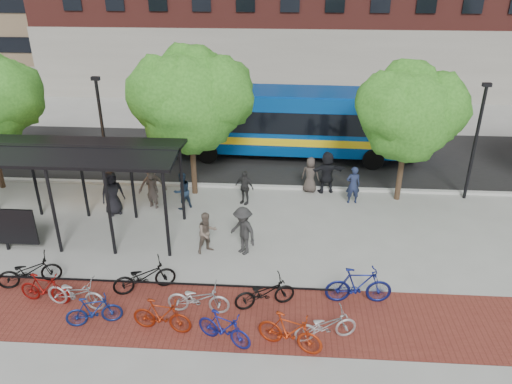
# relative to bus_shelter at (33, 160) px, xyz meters

# --- Properties ---
(ground) EXTENTS (160.00, 160.00, 0.00)m
(ground) POSITION_rel_bus_shelter_xyz_m (8.13, 0.48, -3.00)
(ground) COLOR #9E9E99
(ground) RESTS_ON ground
(asphalt_street) EXTENTS (160.00, 8.00, 0.01)m
(asphalt_street) POSITION_rel_bus_shelter_xyz_m (8.13, 8.48, -2.99)
(asphalt_street) COLOR black
(asphalt_street) RESTS_ON ground
(curb) EXTENTS (160.00, 0.25, 0.12)m
(curb) POSITION_rel_bus_shelter_xyz_m (8.13, 4.48, -2.94)
(curb) COLOR #B7B7B2
(curb) RESTS_ON ground
(brick_strip) EXTENTS (24.00, 3.00, 0.01)m
(brick_strip) POSITION_rel_bus_shelter_xyz_m (6.13, -4.52, -3.00)
(brick_strip) COLOR maroon
(brick_strip) RESTS_ON ground
(bike_rack_rail) EXTENTS (12.00, 0.05, 0.95)m
(bike_rack_rail) POSITION_rel_bus_shelter_xyz_m (4.83, -3.62, -3.00)
(bike_rack_rail) COLOR black
(bike_rack_rail) RESTS_ON ground
(bus_shelter) EXTENTS (10.60, 3.07, 3.60)m
(bus_shelter) POSITION_rel_bus_shelter_xyz_m (0.00, 0.00, 0.00)
(bus_shelter) COLOR black
(bus_shelter) RESTS_ON ground
(tree_b) EXTENTS (5.15, 4.20, 6.47)m
(tree_b) POSITION_rel_bus_shelter_xyz_m (5.23, 3.83, 1.46)
(tree_b) COLOR #382619
(tree_b) RESTS_ON ground
(tree_c) EXTENTS (4.66, 3.80, 5.92)m
(tree_c) POSITION_rel_bus_shelter_xyz_m (14.22, 3.83, 1.06)
(tree_c) COLOR #382619
(tree_c) RESTS_ON ground
(lamp_post_left) EXTENTS (0.35, 0.20, 5.12)m
(lamp_post_left) POSITION_rel_bus_shelter_xyz_m (1.13, 4.08, -0.25)
(lamp_post_left) COLOR black
(lamp_post_left) RESTS_ON ground
(lamp_post_right) EXTENTS (0.35, 0.20, 5.12)m
(lamp_post_right) POSITION_rel_bus_shelter_xyz_m (17.13, 4.08, -0.25)
(lamp_post_right) COLOR black
(lamp_post_right) RESTS_ON ground
(bus) EXTENTS (13.13, 3.43, 3.52)m
(bus) POSITION_rel_bus_shelter_xyz_m (9.38, 8.60, -0.98)
(bus) COLOR #084296
(bus) RESTS_ON ground
(bike_0) EXTENTS (2.07, 1.39, 1.03)m
(bike_0) POSITION_rel_bus_shelter_xyz_m (1.00, -3.37, -2.48)
(bike_0) COLOR black
(bike_0) RESTS_ON ground
(bike_1) EXTENTS (1.73, 0.69, 1.01)m
(bike_1) POSITION_rel_bus_shelter_xyz_m (1.90, -4.22, -2.49)
(bike_1) COLOR maroon
(bike_1) RESTS_ON ground
(bike_2) EXTENTS (2.01, 0.98, 1.01)m
(bike_2) POSITION_rel_bus_shelter_xyz_m (2.94, -4.38, -2.49)
(bike_2) COLOR #A4A4A6
(bike_2) RESTS_ON ground
(bike_3) EXTENTS (1.68, 0.90, 0.97)m
(bike_3) POSITION_rel_bus_shelter_xyz_m (3.79, -5.13, -2.51)
(bike_3) COLOR navy
(bike_3) RESTS_ON ground
(bike_4) EXTENTS (2.11, 1.46, 1.05)m
(bike_4) POSITION_rel_bus_shelter_xyz_m (4.81, -3.42, -2.47)
(bike_4) COLOR black
(bike_4) RESTS_ON ground
(bike_5) EXTENTS (1.82, 0.75, 1.06)m
(bike_5) POSITION_rel_bus_shelter_xyz_m (5.82, -5.26, -2.47)
(bike_5) COLOR maroon
(bike_5) RESTS_ON ground
(bike_6) EXTENTS (1.91, 0.71, 0.99)m
(bike_6) POSITION_rel_bus_shelter_xyz_m (6.72, -4.38, -2.50)
(bike_6) COLOR #AAAAAC
(bike_6) RESTS_ON ground
(bike_7) EXTENTS (1.74, 1.14, 1.02)m
(bike_7) POSITION_rel_bus_shelter_xyz_m (7.65, -5.63, -2.49)
(bike_7) COLOR navy
(bike_7) RESTS_ON ground
(bike_8) EXTENTS (2.02, 1.26, 1.00)m
(bike_8) POSITION_rel_bus_shelter_xyz_m (8.69, -3.96, -2.50)
(bike_8) COLOR black
(bike_8) RESTS_ON ground
(bike_9) EXTENTS (1.95, 1.15, 1.13)m
(bike_9) POSITION_rel_bus_shelter_xyz_m (9.46, -5.72, -2.43)
(bike_9) COLOR #9F2A0E
(bike_9) RESTS_ON ground
(bike_10) EXTENTS (1.91, 1.09, 0.95)m
(bike_10) POSITION_rel_bus_shelter_xyz_m (10.46, -5.29, -2.52)
(bike_10) COLOR #B1B1B3
(bike_10) RESTS_ON ground
(bike_11) EXTENTS (2.08, 0.68, 1.23)m
(bike_11) POSITION_rel_bus_shelter_xyz_m (11.56, -3.57, -2.38)
(bike_11) COLOR navy
(bike_11) RESTS_ON ground
(pedestrian_0) EXTENTS (1.10, 1.02, 1.89)m
(pedestrian_0) POSITION_rel_bus_shelter_xyz_m (2.15, 1.63, -2.05)
(pedestrian_0) COLOR black
(pedestrian_0) RESTS_ON ground
(pedestrian_1) EXTENTS (0.70, 0.59, 1.63)m
(pedestrian_1) POSITION_rel_bus_shelter_xyz_m (3.62, 2.28, -2.18)
(pedestrian_1) COLOR #473E39
(pedestrian_1) RESTS_ON ground
(pedestrian_2) EXTENTS (1.00, 0.99, 1.62)m
(pedestrian_2) POSITION_rel_bus_shelter_xyz_m (4.90, 2.27, -2.19)
(pedestrian_2) COLOR #1D2E45
(pedestrian_2) RESTS_ON ground
(pedestrian_3) EXTENTS (1.35, 1.05, 1.84)m
(pedestrian_3) POSITION_rel_bus_shelter_xyz_m (3.56, 2.58, -2.08)
(pedestrian_3) COLOR brown
(pedestrian_3) RESTS_ON ground
(pedestrian_4) EXTENTS (0.97, 0.75, 1.53)m
(pedestrian_4) POSITION_rel_bus_shelter_xyz_m (7.46, 2.91, -2.23)
(pedestrian_4) COLOR #2A2A2A
(pedestrian_4) RESTS_ON ground
(pedestrian_5) EXTENTS (1.87, 0.93, 1.93)m
(pedestrian_5) POSITION_rel_bus_shelter_xyz_m (11.03, 4.28, -2.04)
(pedestrian_5) COLOR black
(pedestrian_5) RESTS_ON ground
(pedestrian_6) EXTENTS (0.89, 0.67, 1.64)m
(pedestrian_6) POSITION_rel_bus_shelter_xyz_m (10.31, 4.28, -2.18)
(pedestrian_6) COLOR #403733
(pedestrian_6) RESTS_ON ground
(pedestrian_7) EXTENTS (0.66, 0.48, 1.69)m
(pedestrian_7) POSITION_rel_bus_shelter_xyz_m (12.10, 3.28, -2.15)
(pedestrian_7) COLOR #1C2543
(pedestrian_7) RESTS_ON ground
(pedestrian_8) EXTENTS (0.97, 0.93, 1.58)m
(pedestrian_8) POSITION_rel_bus_shelter_xyz_m (6.47, -1.02, -2.21)
(pedestrian_8) COLOR brown
(pedestrian_8) RESTS_ON ground
(pedestrian_9) EXTENTS (1.33, 1.31, 1.84)m
(pedestrian_9) POSITION_rel_bus_shelter_xyz_m (7.76, -1.02, -2.08)
(pedestrian_9) COLOR #272727
(pedestrian_9) RESTS_ON ground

